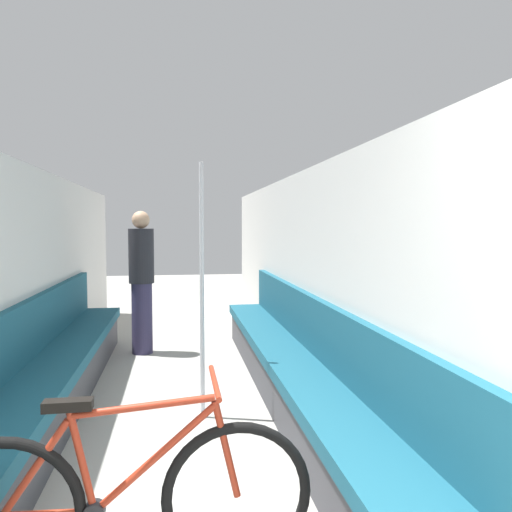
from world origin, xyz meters
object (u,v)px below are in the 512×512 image
at_px(bench_seat_row_left, 48,381).
at_px(bicycle, 123,500).
at_px(grab_pole_near, 202,295).
at_px(passenger_standing, 142,280).
at_px(bench_seat_row_right, 293,370).

height_order(bench_seat_row_left, bicycle, bench_seat_row_left).
bearing_deg(grab_pole_near, passenger_standing, 105.94).
distance_m(bench_seat_row_left, passenger_standing, 2.16).
bearing_deg(passenger_standing, bench_seat_row_left, -126.55).
relative_size(bench_seat_row_left, passenger_standing, 3.05).
distance_m(bench_seat_row_left, bicycle, 2.10).
bearing_deg(grab_pole_near, bench_seat_row_left, 172.99).
distance_m(grab_pole_near, passenger_standing, 2.24).
height_order(grab_pole_near, passenger_standing, grab_pole_near).
height_order(bicycle, passenger_standing, passenger_standing).
height_order(bicycle, grab_pole_near, grab_pole_near).
xyz_separation_m(bench_seat_row_right, grab_pole_near, (-0.78, -0.15, 0.68)).
bearing_deg(bench_seat_row_right, bench_seat_row_left, 180.00).
bearing_deg(bicycle, bench_seat_row_left, 111.17).
xyz_separation_m(bench_seat_row_right, bicycle, (-1.21, -1.95, 0.05)).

